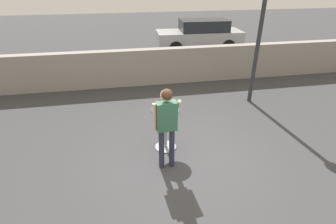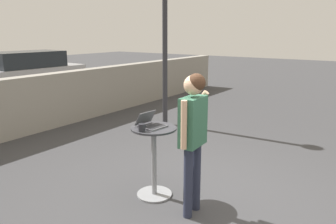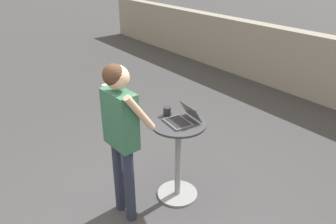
# 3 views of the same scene
# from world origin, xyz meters

# --- Properties ---
(ground_plane) EXTENTS (50.00, 50.00, 0.00)m
(ground_plane) POSITION_xyz_m (0.00, 0.00, 0.00)
(ground_plane) COLOR #3D3D3F
(pavement_kerb) EXTENTS (17.21, 0.35, 1.27)m
(pavement_kerb) POSITION_xyz_m (0.00, 4.73, 0.64)
(pavement_kerb) COLOR gray
(pavement_kerb) RESTS_ON ground_plane
(cafe_table) EXTENTS (0.61, 0.61, 0.98)m
(cafe_table) POSITION_xyz_m (-0.21, 0.66, 0.57)
(cafe_table) COLOR gray
(cafe_table) RESTS_ON ground_plane
(laptop) EXTENTS (0.34, 0.37, 0.20)m
(laptop) POSITION_xyz_m (-0.20, 0.70, 1.03)
(laptop) COLOR #515156
(laptop) RESTS_ON cafe_table
(coffee_mug) EXTENTS (0.13, 0.09, 0.10)m
(coffee_mug) POSITION_xyz_m (-0.43, 0.67, 1.03)
(coffee_mug) COLOR #232328
(coffee_mug) RESTS_ON cafe_table
(standing_person) EXTENTS (0.54, 0.40, 1.76)m
(standing_person) POSITION_xyz_m (-0.30, -0.01, 1.13)
(standing_person) COLOR #282D42
(standing_person) RESTS_ON ground_plane
(parked_car_near_street) EXTENTS (4.44, 1.91, 1.54)m
(parked_car_near_street) POSITION_xyz_m (3.13, 9.08, 0.79)
(parked_car_near_street) COLOR #9E9EA3
(parked_car_near_street) RESTS_ON ground_plane
(street_lamp) EXTENTS (0.32, 0.32, 3.94)m
(street_lamp) POSITION_xyz_m (2.85, 2.65, 2.57)
(street_lamp) COLOR #2D2D33
(street_lamp) RESTS_ON ground_plane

